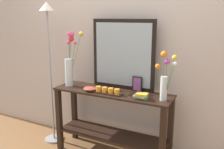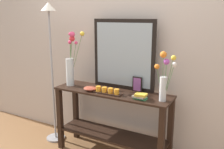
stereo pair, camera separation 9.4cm
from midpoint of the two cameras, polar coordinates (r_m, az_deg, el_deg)
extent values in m
cube|color=beige|center=(2.89, 3.99, 8.71)|extent=(6.40, 0.08, 2.70)
cube|color=black|center=(2.72, 0.99, -4.10)|extent=(1.33, 0.39, 0.02)
cube|color=black|center=(2.92, 0.95, -13.72)|extent=(1.27, 0.35, 0.02)
cube|color=black|center=(3.07, -11.00, -10.00)|extent=(0.06, 0.06, 0.76)
cube|color=black|center=(2.53, 12.34, -15.48)|extent=(0.06, 0.06, 0.76)
cube|color=black|center=(3.29, -7.52, -8.21)|extent=(0.06, 0.06, 0.76)
cube|color=black|center=(2.79, 14.24, -12.63)|extent=(0.06, 0.06, 0.76)
cube|color=black|center=(2.75, 3.63, 4.58)|extent=(0.74, 0.03, 0.78)
cube|color=#9EADB7|center=(2.74, 3.50, 4.54)|extent=(0.66, 0.00, 0.70)
cylinder|color=silver|center=(2.95, -8.76, 0.56)|extent=(0.09, 0.09, 0.32)
cylinder|color=#4C753D|center=(2.98, -8.57, 3.60)|extent=(0.08, 0.11, 0.58)
sphere|color=#EA4275|center=(3.01, -8.73, 9.22)|extent=(0.04, 0.04, 0.04)
cylinder|color=#4C753D|center=(2.91, -8.64, 2.95)|extent=(0.07, 0.01, 0.54)
sphere|color=red|center=(2.86, -8.26, 8.18)|extent=(0.06, 0.06, 0.06)
cylinder|color=#4C753D|center=(2.93, -8.05, 2.54)|extent=(0.09, 0.04, 0.49)
sphere|color=#EA4275|center=(2.88, -7.36, 7.27)|extent=(0.04, 0.04, 0.04)
cylinder|color=#4C753D|center=(2.91, -8.59, 3.41)|extent=(0.07, 0.01, 0.58)
sphere|color=#EA4275|center=(2.85, -8.23, 9.14)|extent=(0.06, 0.06, 0.06)
cylinder|color=#4C753D|center=(2.93, -7.46, 3.55)|extent=(0.13, 0.11, 0.59)
sphere|color=yellow|center=(2.90, -5.95, 9.33)|extent=(0.05, 0.05, 0.05)
cylinder|color=#4C753D|center=(2.98, -8.58, 2.68)|extent=(0.07, 0.08, 0.48)
sphere|color=#EA4275|center=(3.00, -8.79, 7.38)|extent=(0.04, 0.04, 0.04)
cylinder|color=silver|center=(2.44, 12.74, -3.29)|extent=(0.07, 0.07, 0.24)
cylinder|color=#4C753D|center=(2.43, 12.73, -0.55)|extent=(0.02, 0.01, 0.43)
sphere|color=orange|center=(2.39, 12.86, 4.51)|extent=(0.06, 0.06, 0.06)
cylinder|color=#4C753D|center=(2.46, 14.08, -1.69)|extent=(0.07, 0.07, 0.33)
sphere|color=silver|center=(2.44, 15.23, 2.15)|extent=(0.05, 0.05, 0.05)
cylinder|color=#4C753D|center=(2.44, 11.99, -1.88)|extent=(0.06, 0.02, 0.32)
sphere|color=orange|center=(2.40, 11.44, 1.80)|extent=(0.05, 0.05, 0.05)
cylinder|color=#4C753D|center=(2.38, 13.96, -1.08)|extent=(0.10, 0.07, 0.42)
sphere|color=yellow|center=(2.29, 15.15, 3.72)|extent=(0.05, 0.05, 0.05)
cylinder|color=#4C753D|center=(2.44, 13.23, -1.36)|extent=(0.01, 0.04, 0.36)
sphere|color=#B24CB7|center=(2.42, 13.56, 2.90)|extent=(0.06, 0.06, 0.06)
cube|color=black|center=(2.64, -0.08, -4.32)|extent=(0.32, 0.09, 0.01)
cylinder|color=orange|center=(2.68, -2.16, -3.28)|extent=(0.06, 0.06, 0.05)
cylinder|color=orange|center=(2.64, -0.78, -3.51)|extent=(0.06, 0.06, 0.05)
cylinder|color=orange|center=(2.61, 0.63, -3.74)|extent=(0.06, 0.06, 0.05)
cylinder|color=orange|center=(2.58, 2.09, -3.97)|extent=(0.06, 0.06, 0.05)
cube|color=black|center=(2.70, 6.82, -2.26)|extent=(0.11, 0.01, 0.17)
cube|color=#924D95|center=(2.70, 6.76, -2.30)|extent=(0.08, 0.00, 0.14)
cylinder|color=#B24C38|center=(2.75, -4.03, -3.64)|extent=(0.06, 0.06, 0.01)
ellipsoid|color=#B24C38|center=(2.74, -4.03, -3.17)|extent=(0.15, 0.15, 0.04)
cube|color=#388E56|center=(2.49, 7.61, -5.44)|extent=(0.13, 0.07, 0.02)
cube|color=#B2A893|center=(2.47, 7.35, -5.07)|extent=(0.13, 0.09, 0.02)
cube|color=gold|center=(2.46, 7.77, -4.67)|extent=(0.12, 0.10, 0.02)
cylinder|color=#9E9EA3|center=(3.45, -12.03, -14.03)|extent=(0.24, 0.24, 0.02)
cylinder|color=#9E9EA3|center=(3.17, -12.74, -0.73)|extent=(0.02, 0.02, 1.62)
cone|color=beige|center=(3.08, -13.59, 15.00)|extent=(0.18, 0.18, 0.10)
camera|label=1|loc=(0.05, -89.00, 0.24)|focal=39.67mm
camera|label=2|loc=(0.05, 91.00, -0.24)|focal=39.67mm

